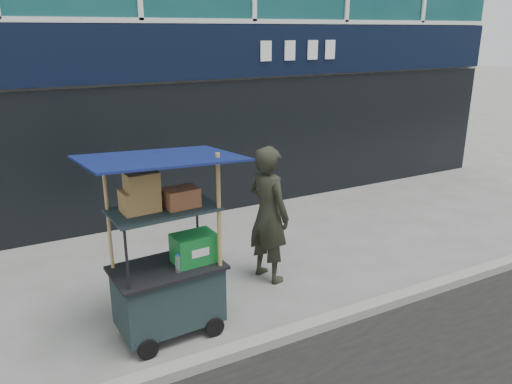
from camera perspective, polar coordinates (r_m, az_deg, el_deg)
ground at (r=5.81m, az=0.44°, el=-16.13°), size 80.00×80.00×0.00m
curb at (r=5.63m, az=1.46°, el=-16.63°), size 80.00×0.18×0.12m
vendor_cart at (r=5.59m, az=-9.93°, el=-9.04°), size 1.63×1.20×2.12m
vendor_man at (r=6.62m, az=1.43°, el=-2.56°), size 0.60×0.77×1.86m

